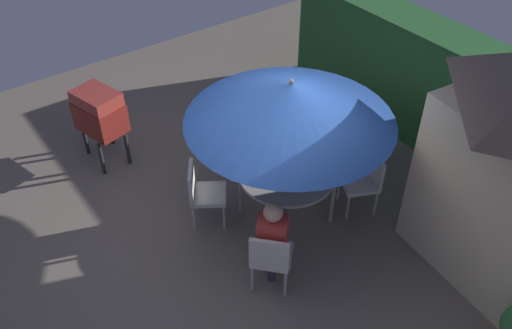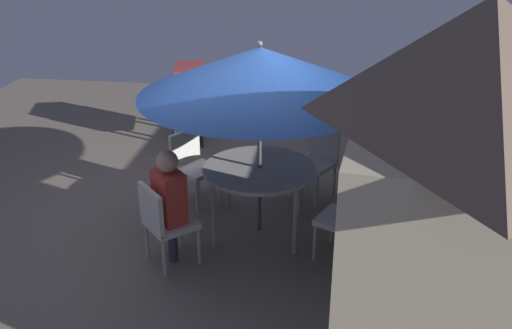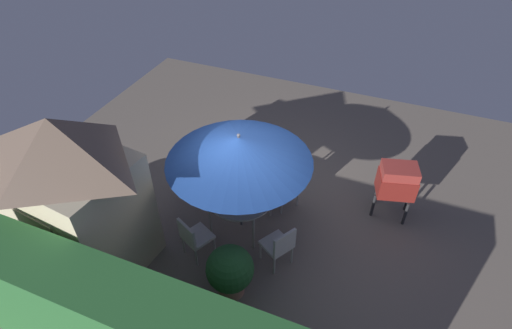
{
  "view_description": "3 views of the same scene",
  "coord_description": "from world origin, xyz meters",
  "px_view_note": "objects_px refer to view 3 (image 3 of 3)",
  "views": [
    {
      "loc": [
        4.23,
        -3.0,
        5.4
      ],
      "look_at": [
        -0.06,
        0.12,
        1.0
      ],
      "focal_mm": 38.44,
      "sensor_mm": 36.0,
      "label": 1
    },
    {
      "loc": [
        5.84,
        1.26,
        3.44
      ],
      "look_at": [
        0.1,
        0.45,
        0.82
      ],
      "focal_mm": 40.43,
      "sensor_mm": 36.0,
      "label": 2
    },
    {
      "loc": [
        -2.19,
        5.4,
        6.03
      ],
      "look_at": [
        -0.03,
        0.07,
        1.26
      ],
      "focal_mm": 28.36,
      "sensor_mm": 36.0,
      "label": 3
    }
  ],
  "objects_px": {
    "chair_toward_hedge": "(280,245)",
    "potted_plant_by_shed": "(230,271)",
    "patio_umbrella": "(239,149)",
    "patio_table": "(241,198)",
    "chair_near_shed": "(222,168)",
    "bbq_grill": "(397,181)",
    "chair_far_side": "(193,236)",
    "chair_toward_house": "(288,183)",
    "potted_plant_by_grill": "(86,189)",
    "garden_shed": "(75,195)",
    "person_in_red": "(223,161)"
  },
  "relations": [
    {
      "from": "garden_shed",
      "to": "bbq_grill",
      "type": "relative_size",
      "value": 2.48
    },
    {
      "from": "bbq_grill",
      "to": "person_in_red",
      "type": "bearing_deg",
      "value": 10.21
    },
    {
      "from": "chair_near_shed",
      "to": "potted_plant_by_grill",
      "type": "relative_size",
      "value": 1.2
    },
    {
      "from": "person_in_red",
      "to": "potted_plant_by_shed",
      "type": "bearing_deg",
      "value": 117.95
    },
    {
      "from": "patio_umbrella",
      "to": "potted_plant_by_shed",
      "type": "height_order",
      "value": "patio_umbrella"
    },
    {
      "from": "patio_table",
      "to": "chair_toward_hedge",
      "type": "distance_m",
      "value": 1.19
    },
    {
      "from": "garden_shed",
      "to": "potted_plant_by_grill",
      "type": "xyz_separation_m",
      "value": [
        0.97,
        -0.98,
        -1.08
      ]
    },
    {
      "from": "person_in_red",
      "to": "patio_table",
      "type": "bearing_deg",
      "value": 132.79
    },
    {
      "from": "garden_shed",
      "to": "potted_plant_by_shed",
      "type": "xyz_separation_m",
      "value": [
        -2.58,
        -0.23,
        -0.96
      ]
    },
    {
      "from": "potted_plant_by_shed",
      "to": "patio_table",
      "type": "bearing_deg",
      "value": -72.95
    },
    {
      "from": "bbq_grill",
      "to": "chair_near_shed",
      "type": "xyz_separation_m",
      "value": [
        3.46,
        0.55,
        -0.33
      ]
    },
    {
      "from": "bbq_grill",
      "to": "chair_toward_house",
      "type": "bearing_deg",
      "value": 13.81
    },
    {
      "from": "potted_plant_by_shed",
      "to": "potted_plant_by_grill",
      "type": "height_order",
      "value": "potted_plant_by_shed"
    },
    {
      "from": "chair_toward_hedge",
      "to": "potted_plant_by_grill",
      "type": "xyz_separation_m",
      "value": [
        4.11,
        0.08,
        -0.08
      ]
    },
    {
      "from": "bbq_grill",
      "to": "patio_umbrella",
      "type": "bearing_deg",
      "value": 28.34
    },
    {
      "from": "bbq_grill",
      "to": "chair_far_side",
      "type": "height_order",
      "value": "bbq_grill"
    },
    {
      "from": "patio_table",
      "to": "person_in_red",
      "type": "bearing_deg",
      "value": -47.21
    },
    {
      "from": "patio_umbrella",
      "to": "chair_far_side",
      "type": "height_order",
      "value": "patio_umbrella"
    },
    {
      "from": "chair_near_shed",
      "to": "garden_shed",
      "type": "bearing_deg",
      "value": 62.38
    },
    {
      "from": "patio_table",
      "to": "potted_plant_by_shed",
      "type": "xyz_separation_m",
      "value": [
        -0.44,
        1.44,
        -0.17
      ]
    },
    {
      "from": "chair_near_shed",
      "to": "potted_plant_by_grill",
      "type": "distance_m",
      "value": 2.78
    },
    {
      "from": "garden_shed",
      "to": "patio_umbrella",
      "type": "height_order",
      "value": "garden_shed"
    },
    {
      "from": "potted_plant_by_grill",
      "to": "chair_near_shed",
      "type": "bearing_deg",
      "value": -145.91
    },
    {
      "from": "potted_plant_by_grill",
      "to": "chair_toward_house",
      "type": "bearing_deg",
      "value": -156.68
    },
    {
      "from": "patio_table",
      "to": "chair_near_shed",
      "type": "relative_size",
      "value": 1.4
    },
    {
      "from": "chair_far_side",
      "to": "chair_toward_hedge",
      "type": "height_order",
      "value": "same"
    },
    {
      "from": "patio_table",
      "to": "chair_toward_house",
      "type": "height_order",
      "value": "chair_toward_house"
    },
    {
      "from": "chair_near_shed",
      "to": "patio_umbrella",
      "type": "bearing_deg",
      "value": 132.79
    },
    {
      "from": "chair_far_side",
      "to": "potted_plant_by_grill",
      "type": "relative_size",
      "value": 1.2
    },
    {
      "from": "patio_umbrella",
      "to": "garden_shed",
      "type": "bearing_deg",
      "value": 37.89
    },
    {
      "from": "chair_near_shed",
      "to": "potted_plant_by_shed",
      "type": "xyz_separation_m",
      "value": [
        -1.25,
        2.31,
        0.04
      ]
    },
    {
      "from": "garden_shed",
      "to": "patio_table",
      "type": "distance_m",
      "value": 2.83
    },
    {
      "from": "chair_toward_house",
      "to": "chair_near_shed",
      "type": "bearing_deg",
      "value": 2.11
    },
    {
      "from": "chair_far_side",
      "to": "chair_toward_house",
      "type": "distance_m",
      "value": 2.22
    },
    {
      "from": "patio_table",
      "to": "potted_plant_by_grill",
      "type": "relative_size",
      "value": 1.68
    },
    {
      "from": "garden_shed",
      "to": "chair_far_side",
      "type": "bearing_deg",
      "value": -158.25
    },
    {
      "from": "chair_toward_house",
      "to": "potted_plant_by_grill",
      "type": "bearing_deg",
      "value": 23.32
    },
    {
      "from": "chair_near_shed",
      "to": "person_in_red",
      "type": "xyz_separation_m",
      "value": [
        -0.06,
        0.06,
        0.26
      ]
    },
    {
      "from": "patio_umbrella",
      "to": "bbq_grill",
      "type": "distance_m",
      "value": 3.18
    },
    {
      "from": "potted_plant_by_grill",
      "to": "bbq_grill",
      "type": "bearing_deg",
      "value": -159.89
    },
    {
      "from": "patio_umbrella",
      "to": "chair_near_shed",
      "type": "bearing_deg",
      "value": -47.21
    },
    {
      "from": "chair_near_shed",
      "to": "chair_toward_house",
      "type": "xyz_separation_m",
      "value": [
        -1.44,
        -0.05,
        0.0
      ]
    },
    {
      "from": "patio_table",
      "to": "bbq_grill",
      "type": "distance_m",
      "value": 3.01
    },
    {
      "from": "chair_near_shed",
      "to": "patio_table",
      "type": "bearing_deg",
      "value": 132.79
    },
    {
      "from": "chair_toward_hedge",
      "to": "potted_plant_by_shed",
      "type": "xyz_separation_m",
      "value": [
        0.56,
        0.83,
        0.04
      ]
    },
    {
      "from": "chair_far_side",
      "to": "potted_plant_by_shed",
      "type": "relative_size",
      "value": 0.9
    },
    {
      "from": "garden_shed",
      "to": "patio_table",
      "type": "bearing_deg",
      "value": -142.11
    },
    {
      "from": "patio_umbrella",
      "to": "bbq_grill",
      "type": "xyz_separation_m",
      "value": [
        -2.64,
        -1.43,
        -1.03
      ]
    },
    {
      "from": "patio_umbrella",
      "to": "patio_table",
      "type": "bearing_deg",
      "value": 69.44
    },
    {
      "from": "patio_table",
      "to": "patio_umbrella",
      "type": "bearing_deg",
      "value": -110.56
    }
  ]
}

